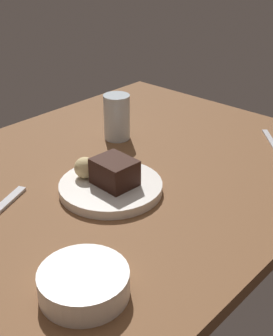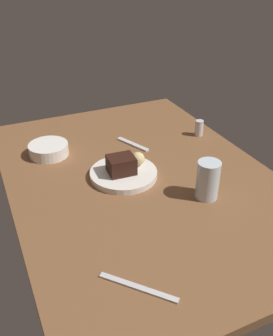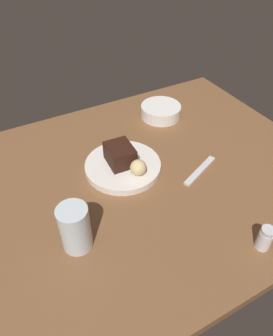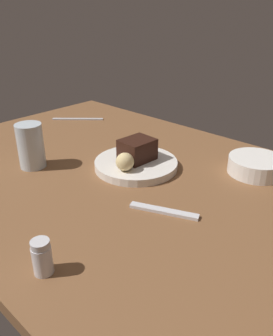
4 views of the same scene
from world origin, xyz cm
name	(u,v)px [view 2 (image 2 of 4)]	position (x,y,z in cm)	size (l,w,h in cm)	color
dining_table	(141,180)	(0.00, 0.00, 1.50)	(120.00, 84.00, 3.00)	brown
dessert_plate	(124,174)	(2.14, 5.25, 4.01)	(22.18, 22.18, 2.02)	white
chocolate_cake_slice	(121,165)	(1.75, 6.14, 7.88)	(7.18, 8.57, 5.71)	black
bread_roll	(138,159)	(3.97, -0.74, 7.34)	(4.63, 4.63, 4.63)	#DBC184
salt_shaker	(199,128)	(18.18, -34.02, 6.12)	(3.30, 3.30, 6.34)	silver
water_glass	(208,180)	(-18.74, -13.18, 8.99)	(6.93, 6.93, 11.98)	silver
side_bowl	(49,149)	(26.94, 24.23, 5.15)	(14.22, 14.22, 4.30)	white
dessert_spoon	(133,144)	(21.37, -6.55, 3.35)	(15.00, 1.80, 0.70)	silver
butter_knife	(138,287)	(-42.30, 20.33, 3.25)	(19.00, 1.40, 0.50)	silver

